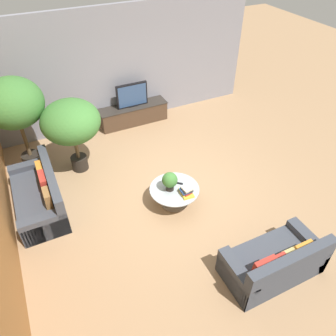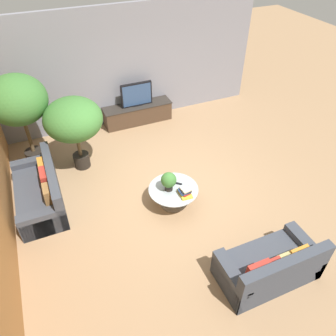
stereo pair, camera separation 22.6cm
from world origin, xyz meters
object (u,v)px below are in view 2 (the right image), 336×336
object	(u,v)px
couch_by_wall	(41,192)
couch_near_entry	(270,267)
media_console	(138,113)
potted_palm_corner	(73,121)
potted_plant_tabletop	(169,181)
coffee_table	(173,193)
television	(137,95)
potted_palm_tall	(18,102)

from	to	relation	value
couch_by_wall	couch_near_entry	distance (m)	4.52
media_console	potted_palm_corner	distance (m)	2.47
couch_by_wall	potted_plant_tabletop	size ratio (longest dim) A/B	4.64
coffee_table	couch_near_entry	xyz separation A→B (m)	(0.73, -2.16, 0.01)
television	couch_near_entry	distance (m)	5.48
coffee_table	potted_plant_tabletop	bearing A→B (deg)	167.67
media_console	couch_by_wall	xyz separation A→B (m)	(-2.82, -2.22, 0.02)
media_console	potted_palm_tall	world-z (taller)	potted_palm_tall
coffee_table	couch_near_entry	bearing A→B (deg)	-71.31
couch_near_entry	potted_plant_tabletop	world-z (taller)	couch_near_entry
coffee_table	potted_palm_corner	xyz separation A→B (m)	(-1.45, 1.94, 0.94)
television	coffee_table	distance (m)	3.35
television	couch_by_wall	world-z (taller)	television
couch_near_entry	television	bearing A→B (deg)	-86.39
couch_by_wall	potted_palm_tall	bearing A→B (deg)	179.23
potted_palm_tall	potted_palm_corner	distance (m)	1.16
television	media_console	bearing A→B (deg)	90.00
potted_palm_tall	potted_plant_tabletop	size ratio (longest dim) A/B	5.42
media_console	couch_by_wall	distance (m)	3.59
television	potted_palm_corner	bearing A→B (deg)	-143.88
potted_palm_tall	couch_near_entry	bearing A→B (deg)	-55.76
potted_palm_tall	couch_by_wall	bearing A→B (deg)	-90.77
couch_by_wall	potted_palm_corner	bearing A→B (deg)	131.65
coffee_table	potted_palm_corner	bearing A→B (deg)	126.70
couch_near_entry	potted_palm_corner	bearing A→B (deg)	-62.01
couch_near_entry	potted_palm_corner	size ratio (longest dim) A/B	0.94
couch_near_entry	potted_palm_tall	world-z (taller)	potted_palm_tall
potted_palm_tall	television	bearing A→B (deg)	16.20
television	couch_by_wall	bearing A→B (deg)	-141.85
coffee_table	potted_palm_corner	distance (m)	2.60
media_console	couch_near_entry	world-z (taller)	couch_near_entry
couch_by_wall	couch_near_entry	size ratio (longest dim) A/B	1.16
couch_by_wall	potted_palm_tall	distance (m)	1.92
potted_palm_tall	potted_plant_tabletop	world-z (taller)	potted_palm_tall
couch_near_entry	potted_plant_tabletop	size ratio (longest dim) A/B	4.00
coffee_table	potted_plant_tabletop	size ratio (longest dim) A/B	2.46
media_console	couch_by_wall	world-z (taller)	couch_by_wall
coffee_table	potted_palm_tall	bearing A→B (deg)	134.41
couch_near_entry	potted_palm_tall	bearing A→B (deg)	-55.76
couch_near_entry	couch_by_wall	bearing A→B (deg)	-45.49
media_console	potted_palm_corner	size ratio (longest dim) A/B	1.10
media_console	potted_plant_tabletop	xyz separation A→B (m)	(-0.48, -3.27, 0.37)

